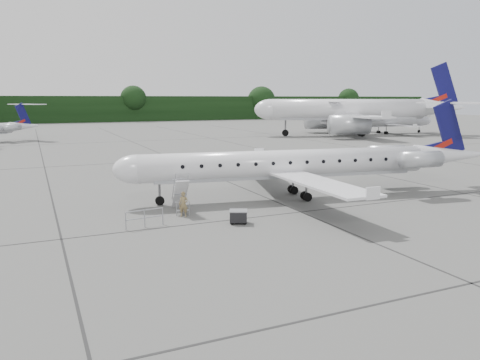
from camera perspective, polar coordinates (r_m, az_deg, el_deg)
name	(u,v)px	position (r m, az deg, el deg)	size (l,w,h in m)	color
ground	(391,218)	(30.31, 17.96, -4.41)	(320.00, 320.00, 0.00)	#5E5E5B
treeline	(99,109)	(153.02, -16.78, 8.28)	(260.00, 4.00, 8.00)	black
main_regional_jet	(288,150)	(34.17, 5.82, 3.65)	(27.63, 19.89, 7.09)	silver
airstair	(180,195)	(30.39, -7.28, -1.81)	(0.85, 2.36, 2.22)	silver
passenger	(183,204)	(29.17, -6.91, -2.95)	(0.57, 0.38, 1.57)	olive
safety_railing	(145,219)	(27.20, -11.55, -4.64)	(2.20, 0.08, 1.00)	#96989E
baggage_cart	(238,216)	(27.47, -0.20, -4.45)	(0.99, 0.80, 0.86)	black
bg_narrowbody	(348,99)	(95.35, 13.03, 9.58)	(39.57, 28.49, 14.20)	silver
bg_regional_right	(387,117)	(102.34, 17.45, 7.31)	(25.91, 18.66, 6.80)	silver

